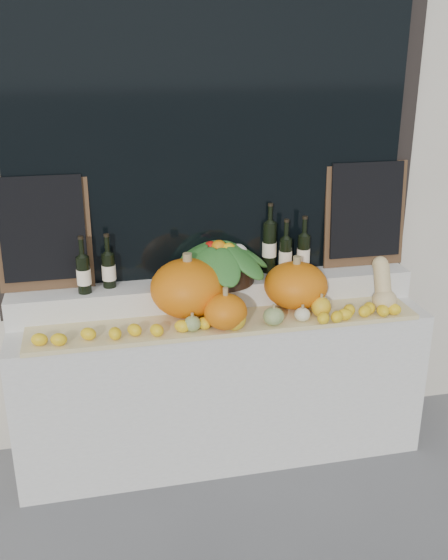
# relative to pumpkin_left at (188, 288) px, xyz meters

# --- Properties ---
(storefront_facade) EXTENTS (7.00, 0.94, 4.50)m
(storefront_facade) POSITION_rel_pumpkin_left_xyz_m (0.18, 0.73, 1.18)
(storefront_facade) COLOR beige
(storefront_facade) RESTS_ON ground
(display_sill) EXTENTS (2.30, 0.55, 0.88)m
(display_sill) POSITION_rel_pumpkin_left_xyz_m (0.18, 0.01, -0.62)
(display_sill) COLOR silver
(display_sill) RESTS_ON ground
(rear_tier) EXTENTS (2.30, 0.25, 0.16)m
(rear_tier) POSITION_rel_pumpkin_left_xyz_m (0.18, 0.16, -0.10)
(rear_tier) COLOR silver
(rear_tier) RESTS_ON display_sill
(straw_bedding) EXTENTS (2.10, 0.32, 0.02)m
(straw_bedding) POSITION_rel_pumpkin_left_xyz_m (0.18, -0.12, -0.17)
(straw_bedding) COLOR tan
(straw_bedding) RESTS_ON display_sill
(pumpkin_left) EXTENTS (0.49, 0.49, 0.31)m
(pumpkin_left) POSITION_rel_pumpkin_left_xyz_m (0.00, 0.00, 0.00)
(pumpkin_left) COLOR orange
(pumpkin_left) RESTS_ON straw_bedding
(pumpkin_right) EXTENTS (0.42, 0.42, 0.26)m
(pumpkin_right) POSITION_rel_pumpkin_left_xyz_m (0.61, -0.01, -0.03)
(pumpkin_right) COLOR orange
(pumpkin_right) RESTS_ON straw_bedding
(pumpkin_center) EXTENTS (0.28, 0.28, 0.19)m
(pumpkin_center) POSITION_rel_pumpkin_left_xyz_m (0.16, -0.21, -0.06)
(pumpkin_center) COLOR orange
(pumpkin_center) RESTS_ON straw_bedding
(butternut_squash) EXTENTS (0.14, 0.20, 0.29)m
(butternut_squash) POSITION_rel_pumpkin_left_xyz_m (1.07, -0.14, -0.03)
(butternut_squash) COLOR #D5B87D
(butternut_squash) RESTS_ON straw_bedding
(decorative_gourds) EXTENTS (0.81, 0.18, 0.15)m
(decorative_gourds) POSITION_rel_pumpkin_left_xyz_m (0.35, -0.21, -0.11)
(decorative_gourds) COLOR #32631D
(decorative_gourds) RESTS_ON straw_bedding
(lemon_heap) EXTENTS (2.20, 0.16, 0.06)m
(lemon_heap) POSITION_rel_pumpkin_left_xyz_m (0.18, -0.23, -0.13)
(lemon_heap) COLOR yellow
(lemon_heap) RESTS_ON straw_bedding
(produce_bowl) EXTENTS (0.61, 0.61, 0.25)m
(produce_bowl) POSITION_rel_pumpkin_left_xyz_m (0.20, 0.14, 0.10)
(produce_bowl) COLOR black
(produce_bowl) RESTS_ON rear_tier
(wine_bottle_far_left) EXTENTS (0.08, 0.08, 0.32)m
(wine_bottle_far_left) POSITION_rel_pumpkin_left_xyz_m (-0.54, 0.11, 0.08)
(wine_bottle_far_left) COLOR black
(wine_bottle_far_left) RESTS_ON rear_tier
(wine_bottle_near_left) EXTENTS (0.08, 0.08, 0.30)m
(wine_bottle_near_left) POSITION_rel_pumpkin_left_xyz_m (-0.41, 0.17, 0.08)
(wine_bottle_near_left) COLOR black
(wine_bottle_near_left) RESTS_ON rear_tier
(wine_bottle_tall) EXTENTS (0.08, 0.08, 0.41)m
(wine_bottle_tall) POSITION_rel_pumpkin_left_xyz_m (0.52, 0.22, 0.13)
(wine_bottle_tall) COLOR black
(wine_bottle_tall) RESTS_ON rear_tier
(wine_bottle_near_right) EXTENTS (0.08, 0.08, 0.33)m
(wine_bottle_near_right) POSITION_rel_pumpkin_left_xyz_m (0.60, 0.17, 0.09)
(wine_bottle_near_right) COLOR black
(wine_bottle_near_right) RESTS_ON rear_tier
(wine_bottle_far_right) EXTENTS (0.08, 0.08, 0.34)m
(wine_bottle_far_right) POSITION_rel_pumpkin_left_xyz_m (0.71, 0.17, 0.09)
(wine_bottle_far_right) COLOR black
(wine_bottle_far_right) RESTS_ON rear_tier
(chalkboard_left) EXTENTS (0.50, 0.08, 0.62)m
(chalkboard_left) POSITION_rel_pumpkin_left_xyz_m (-0.74, 0.22, 0.30)
(chalkboard_left) COLOR #4C331E
(chalkboard_left) RESTS_ON rear_tier
(chalkboard_right) EXTENTS (0.50, 0.08, 0.62)m
(chalkboard_right) POSITION_rel_pumpkin_left_xyz_m (1.10, 0.22, 0.30)
(chalkboard_right) COLOR #4C331E
(chalkboard_right) RESTS_ON rear_tier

